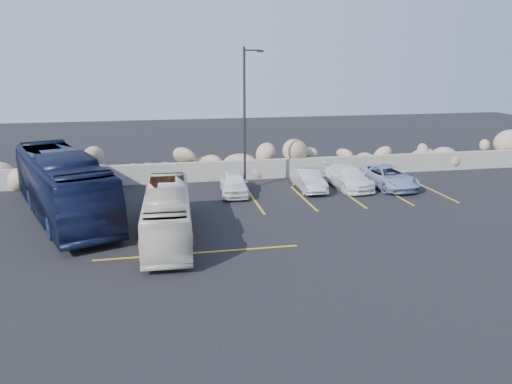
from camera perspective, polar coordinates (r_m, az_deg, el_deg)
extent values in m
plane|color=black|center=(19.71, -3.64, -6.96)|extent=(90.00, 90.00, 0.00)
cube|color=gray|center=(30.97, -6.65, 2.30)|extent=(60.00, 0.40, 1.20)
cube|color=gold|center=(26.19, -11.15, -1.59)|extent=(0.12, 5.00, 0.01)
cube|color=gold|center=(26.65, -0.13, -1.01)|extent=(0.12, 5.00, 0.01)
cube|color=gold|center=(27.28, 5.44, -0.70)|extent=(0.12, 5.00, 0.01)
cube|color=gold|center=(28.12, 10.53, -0.41)|extent=(0.12, 5.00, 0.01)
cube|color=gold|center=(29.17, 15.28, -0.13)|extent=(0.12, 5.00, 0.01)
cube|color=gold|center=(30.40, 19.68, 0.12)|extent=(0.12, 5.00, 0.01)
cube|color=gold|center=(19.80, -6.61, -6.91)|extent=(8.00, 0.12, 0.01)
cylinder|color=#2C2927|center=(28.26, -1.32, 8.18)|extent=(0.14, 0.14, 8.00)
cylinder|color=#2C2927|center=(28.14, -0.43, 15.91)|extent=(0.90, 0.08, 0.08)
cube|color=#2C2927|center=(28.22, 0.50, 15.80)|extent=(0.35, 0.18, 0.12)
imported|color=silver|center=(21.20, -10.10, -2.46)|extent=(2.12, 7.85, 2.17)
imported|color=#0F1733|center=(25.32, -21.22, 0.73)|extent=(6.40, 11.42, 3.12)
imported|color=white|center=(27.85, -2.54, 1.00)|extent=(1.77, 3.78, 1.25)
imported|color=silver|center=(28.86, 6.04, 1.36)|extent=(1.26, 3.59, 1.18)
imported|color=white|center=(29.77, 10.44, 1.71)|extent=(2.08, 4.53, 1.28)
imported|color=#8C9CC6|center=(30.32, 14.85, 1.68)|extent=(2.53, 4.71, 1.26)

